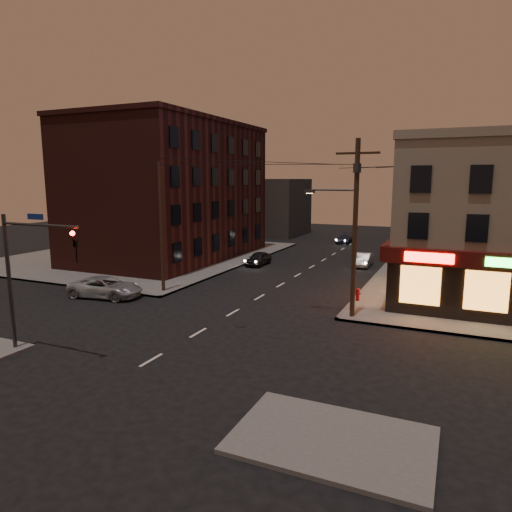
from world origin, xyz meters
The scene contains 15 objects.
ground centered at (0.00, 0.00, 0.00)m, with size 120.00×120.00×0.00m, color black.
sidewalk_nw centered at (-18.00, 19.00, 0.07)m, with size 24.00×28.00×0.15m, color #514F4C.
brick_apartment centered at (-14.50, 19.00, 6.65)m, with size 12.00×20.00×13.00m, color #411815.
bg_building_ne_a centered at (14.00, 38.00, 3.50)m, with size 10.00×12.00×7.00m, color #3F3D3A.
bg_building_nw centered at (-13.00, 42.00, 4.00)m, with size 9.00×10.00×8.00m, color #3F3D3A.
bg_building_ne_b centered at (12.00, 52.00, 3.00)m, with size 8.00×8.00×6.00m, color #3F3D3A.
utility_pole_main centered at (6.68, 5.80, 5.76)m, with size 4.20×0.44×10.00m.
utility_pole_far centered at (6.80, 32.00, 4.65)m, with size 0.26×0.26×9.00m, color #382619.
utility_pole_west centered at (-6.80, 6.50, 4.65)m, with size 0.24×0.24×9.00m, color #382619.
traffic_signal centered at (-5.57, -5.60, 4.16)m, with size 4.49×0.32×6.47m.
suv_cross centered at (-9.56, 3.76, 0.70)m, with size 2.31×5.02×1.39m, color #999DA1.
sedan_near centered at (-4.83, 18.78, 0.63)m, with size 1.48×3.67×1.25m, color black.
sedan_mid centered at (4.26, 22.24, 0.61)m, with size 1.29×3.69×1.22m, color gray.
sedan_far centered at (-0.84, 36.55, 0.59)m, with size 1.65×4.05×1.17m, color #191F33.
fire_hydrant centered at (6.40, 9.33, 0.61)m, with size 0.37×0.37×0.84m.
Camera 1 is at (12.10, -19.64, 7.94)m, focal length 32.00 mm.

